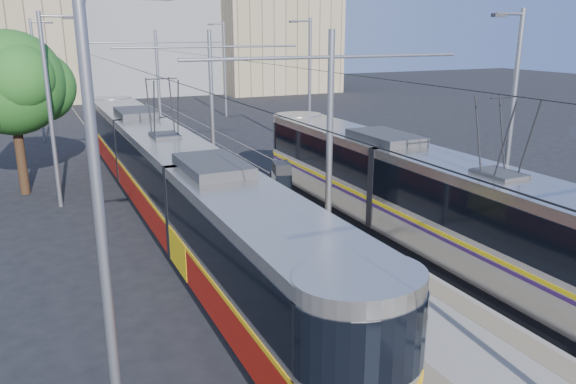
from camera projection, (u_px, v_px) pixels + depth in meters
name	position (u px, v px, depth m)	size (l,w,h in m)	color
platform	(234.00, 189.00, 26.16)	(4.00, 50.00, 0.30)	gray
tactile_strip_left	(204.00, 189.00, 25.53)	(0.70, 50.00, 0.01)	gray
tactile_strip_right	(263.00, 182.00, 26.71)	(0.70, 50.00, 0.01)	gray
rails	(234.00, 192.00, 26.20)	(8.71, 70.00, 0.03)	gray
tram_left	(167.00, 176.00, 22.21)	(2.43, 30.40, 5.50)	black
tram_right	(494.00, 223.00, 16.31)	(2.43, 28.25, 5.50)	black
catenary	(255.00, 101.00, 22.47)	(9.20, 70.00, 7.00)	gray
street_lamps	(205.00, 93.00, 28.53)	(15.18, 38.22, 8.00)	gray
shelter	(282.00, 190.00, 21.23)	(0.85, 1.12, 2.21)	black
tree	(19.00, 84.00, 24.85)	(5.05, 4.67, 7.33)	#382314
building_left	(1.00, 43.00, 57.95)	(16.32, 12.24, 11.99)	#9D876A
building_centre	(148.00, 26.00, 67.43)	(18.36, 14.28, 15.57)	slate
building_right	(274.00, 38.00, 68.26)	(14.28, 10.20, 12.84)	#9D876A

